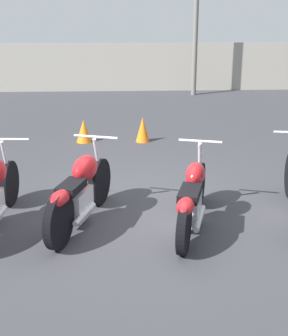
% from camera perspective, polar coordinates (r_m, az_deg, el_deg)
% --- Properties ---
extents(ground_plane, '(60.00, 60.00, 0.00)m').
position_cam_1_polar(ground_plane, '(6.65, -0.08, -4.85)').
color(ground_plane, '#38383D').
extents(fence_back, '(40.00, 0.04, 1.62)m').
position_cam_1_polar(fence_back, '(16.45, -1.92, 12.18)').
color(fence_back, '#9E998E').
rests_on(fence_back, ground_plane).
extents(motorcycle_slot_1, '(0.84, 1.97, 1.04)m').
position_cam_1_polar(motorcycle_slot_1, '(6.04, -7.76, -2.83)').
color(motorcycle_slot_1, black).
rests_on(motorcycle_slot_1, ground_plane).
extents(motorcycle_slot_2, '(0.81, 2.01, 0.99)m').
position_cam_1_polar(motorcycle_slot_2, '(5.93, 5.94, -3.62)').
color(motorcycle_slot_2, black).
rests_on(motorcycle_slot_2, ground_plane).
extents(traffic_cone_near, '(0.32, 0.32, 0.47)m').
position_cam_1_polar(traffic_cone_near, '(10.00, -7.35, 4.50)').
color(traffic_cone_near, orange).
rests_on(traffic_cone_near, ground_plane).
extents(traffic_cone_far, '(0.29, 0.29, 0.52)m').
position_cam_1_polar(traffic_cone_far, '(9.94, -0.17, 4.72)').
color(traffic_cone_far, orange).
rests_on(traffic_cone_far, ground_plane).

